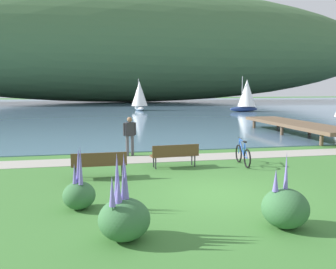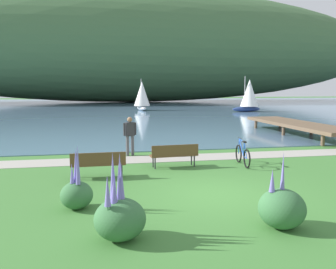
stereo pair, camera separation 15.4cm
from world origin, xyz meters
TOP-DOWN VIEW (x-y plane):
  - ground_plane at (0.00, 0.00)m, footprint 200.00×200.00m
  - bay_water at (0.00, 47.01)m, footprint 180.00×80.00m
  - distant_hillside at (3.14, 65.61)m, footprint 112.89×28.00m
  - shoreline_path at (0.00, 5.32)m, footprint 60.00×1.50m
  - park_bench_near_camera at (-3.28, 2.53)m, footprint 1.81×0.52m
  - park_bench_further_along at (-0.48, 3.61)m, footprint 1.83×0.61m
  - bicycle_leaning_near_bench at (2.19, 3.49)m, footprint 0.22×1.77m
  - person_at_shoreline at (-1.91, 6.29)m, footprint 0.59×0.32m
  - echium_bush_closest_to_camera at (-2.87, -2.49)m, footprint 1.03×1.03m
  - echium_bush_beside_closest at (0.55, -2.56)m, footprint 1.00×1.00m
  - echium_bush_mid_cluster at (-3.81, -0.46)m, footprint 0.80×0.80m
  - sailboat_nearest_to_shore at (14.96, 32.17)m, footprint 3.73×2.31m
  - sailboat_mid_bay at (2.29, 36.91)m, footprint 2.20×3.54m
  - pier_dock at (9.00, 11.01)m, footprint 2.40×10.00m

SIDE VIEW (x-z plane):
  - ground_plane at x=0.00m, z-range 0.00..0.00m
  - shoreline_path at x=0.00m, z-range 0.00..0.01m
  - bay_water at x=0.00m, z-range 0.00..0.04m
  - bicycle_leaning_near_bench at x=2.19m, z-range -0.11..0.90m
  - echium_bush_mid_cluster at x=-3.81m, z-range -0.39..1.22m
  - echium_bush_beside_closest at x=0.55m, z-range -0.36..1.25m
  - echium_bush_closest_to_camera at x=-2.87m, z-range -0.39..1.34m
  - park_bench_near_camera at x=-3.28m, z-range 0.08..0.96m
  - park_bench_further_along at x=-0.48m, z-range 0.08..0.96m
  - pier_dock at x=9.00m, z-range 0.29..1.09m
  - person_at_shoreline at x=-1.91m, z-range 0.12..1.83m
  - sailboat_mid_bay at x=2.29m, z-range -0.08..4.02m
  - sailboat_nearest_to_shore at x=14.96m, z-range -0.09..4.24m
  - distant_hillside at x=3.14m, z-range 0.04..22.89m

